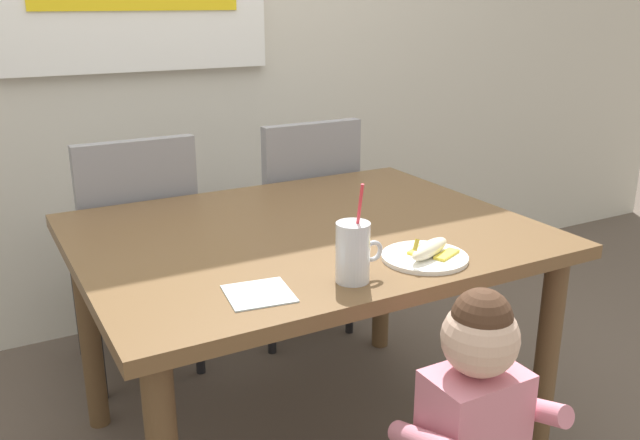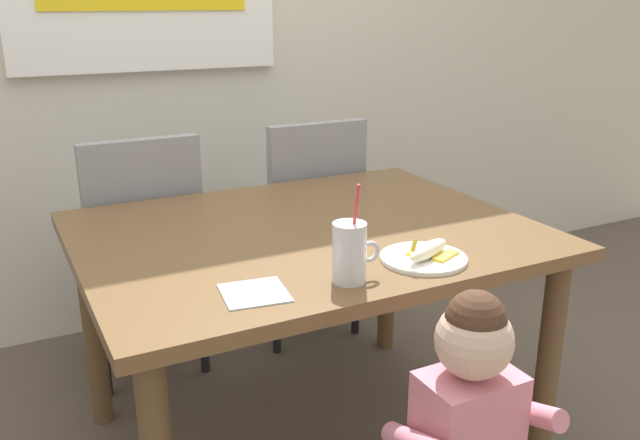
% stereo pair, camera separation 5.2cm
% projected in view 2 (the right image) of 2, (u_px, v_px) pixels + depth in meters
% --- Properties ---
extents(dining_table, '(1.34, 1.05, 0.76)m').
position_uv_depth(dining_table, '(307.00, 258.00, 2.05)').
color(dining_table, brown).
rests_on(dining_table, ground).
extents(dining_chair_left, '(0.44, 0.44, 0.96)m').
position_uv_depth(dining_chair_left, '(141.00, 243.00, 2.53)').
color(dining_chair_left, gray).
rests_on(dining_chair_left, ground).
extents(dining_chair_right, '(0.44, 0.45, 0.96)m').
position_uv_depth(dining_chair_right, '(306.00, 217.00, 2.84)').
color(dining_chair_right, gray).
rests_on(dining_chair_right, ground).
extents(toddler_standing, '(0.33, 0.24, 0.84)m').
position_uv_depth(toddler_standing, '(468.00, 421.00, 1.49)').
color(toddler_standing, '#3F4760').
rests_on(toddler_standing, ground).
extents(milk_cup, '(0.13, 0.08, 0.25)m').
position_uv_depth(milk_cup, '(350.00, 256.00, 1.62)').
color(milk_cup, silver).
rests_on(milk_cup, dining_table).
extents(snack_plate, '(0.23, 0.23, 0.01)m').
position_uv_depth(snack_plate, '(423.00, 258.00, 1.77)').
color(snack_plate, white).
rests_on(snack_plate, dining_table).
extents(peeled_banana, '(0.18, 0.13, 0.07)m').
position_uv_depth(peeled_banana, '(429.00, 250.00, 1.76)').
color(peeled_banana, '#F4EAC6').
rests_on(peeled_banana, snack_plate).
extents(paper_napkin, '(0.17, 0.17, 0.00)m').
position_uv_depth(paper_napkin, '(254.00, 293.00, 1.57)').
color(paper_napkin, silver).
rests_on(paper_napkin, dining_table).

